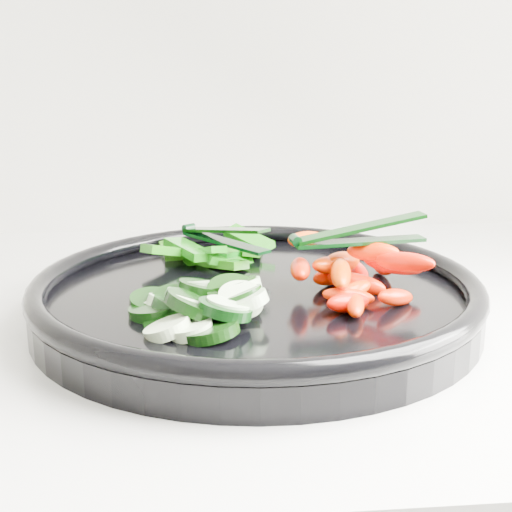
{
  "coord_description": "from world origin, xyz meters",
  "views": [
    {
      "loc": [
        -0.06,
        1.1,
        1.14
      ],
      "look_at": [
        -0.01,
        1.66,
        0.99
      ],
      "focal_mm": 50.0,
      "sensor_mm": 36.0,
      "label": 1
    }
  ],
  "objects": [
    {
      "name": "tong_carrot",
      "position": [
        0.07,
        1.65,
        1.0
      ],
      "size": [
        0.11,
        0.03,
        0.02
      ],
      "color": "black",
      "rests_on": "carrot_pile"
    },
    {
      "name": "carrot_pile",
      "position": [
        0.07,
        1.65,
        0.97
      ],
      "size": [
        0.12,
        0.14,
        0.05
      ],
      "color": "#FF3800",
      "rests_on": "veggie_tray"
    },
    {
      "name": "cucumber_pile",
      "position": [
        -0.06,
        1.61,
        0.96
      ],
      "size": [
        0.12,
        0.13,
        0.04
      ],
      "color": "black",
      "rests_on": "veggie_tray"
    },
    {
      "name": "tong_pepper",
      "position": [
        -0.03,
        1.76,
        0.98
      ],
      "size": [
        0.08,
        0.1,
        0.02
      ],
      "color": "black",
      "rests_on": "pepper_pile"
    },
    {
      "name": "pepper_pile",
      "position": [
        -0.04,
        1.76,
        0.96
      ],
      "size": [
        0.13,
        0.11,
        0.04
      ],
      "color": "#0A6B0C",
      "rests_on": "veggie_tray"
    },
    {
      "name": "veggie_tray",
      "position": [
        -0.01,
        1.66,
        0.95
      ],
      "size": [
        0.44,
        0.44,
        0.04
      ],
      "color": "black",
      "rests_on": "counter"
    }
  ]
}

